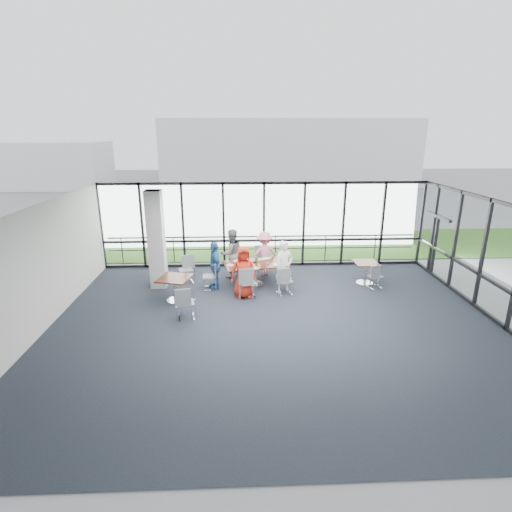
{
  "coord_description": "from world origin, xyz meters",
  "views": [
    {
      "loc": [
        -0.94,
        -9.54,
        4.97
      ],
      "look_at": [
        -0.4,
        2.72,
        1.1
      ],
      "focal_mm": 28.0,
      "sensor_mm": 36.0,
      "label": 1
    }
  ],
  "objects_px": {
    "diner_near_right": "(284,267)",
    "chair_main_end": "(210,276)",
    "chair_main_nr": "(285,281)",
    "side_table_left": "(174,281)",
    "chair_main_fr": "(261,260)",
    "main_table": "(256,267)",
    "diner_far_right": "(265,254)",
    "side_table_right": "(366,266)",
    "chair_spare_r": "(375,276)",
    "structural_column": "(156,240)",
    "chair_main_fl": "(236,264)",
    "diner_end": "(215,265)",
    "chair_main_nl": "(248,282)",
    "chair_spare_la": "(186,303)",
    "diner_near_left": "(243,272)",
    "diner_far_left": "(231,253)",
    "chair_spare_lb": "(186,270)"
  },
  "relations": [
    {
      "from": "chair_main_nr",
      "to": "chair_main_fl",
      "type": "distance_m",
      "value": 2.33
    },
    {
      "from": "diner_far_left",
      "to": "chair_main_fr",
      "type": "distance_m",
      "value": 1.18
    },
    {
      "from": "chair_main_fr",
      "to": "chair_main_nl",
      "type": "bearing_deg",
      "value": 74.16
    },
    {
      "from": "diner_near_right",
      "to": "chair_spare_la",
      "type": "xyz_separation_m",
      "value": [
        -2.9,
        -1.79,
        -0.38
      ]
    },
    {
      "from": "chair_main_fl",
      "to": "structural_column",
      "type": "bearing_deg",
      "value": 11.73
    },
    {
      "from": "side_table_right",
      "to": "chair_spare_la",
      "type": "relative_size",
      "value": 0.87
    },
    {
      "from": "chair_main_nl",
      "to": "chair_main_nr",
      "type": "bearing_deg",
      "value": -3.58
    },
    {
      "from": "chair_main_nl",
      "to": "chair_main_fr",
      "type": "xyz_separation_m",
      "value": [
        0.52,
        2.23,
        -0.02
      ]
    },
    {
      "from": "chair_spare_la",
      "to": "diner_end",
      "type": "bearing_deg",
      "value": 62.2
    },
    {
      "from": "main_table",
      "to": "chair_main_fl",
      "type": "relative_size",
      "value": 2.7
    },
    {
      "from": "diner_near_right",
      "to": "side_table_right",
      "type": "bearing_deg",
      "value": -12.09
    },
    {
      "from": "chair_main_nr",
      "to": "side_table_left",
      "type": "bearing_deg",
      "value": 171.13
    },
    {
      "from": "side_table_left",
      "to": "chair_main_nl",
      "type": "height_order",
      "value": "chair_main_nl"
    },
    {
      "from": "diner_near_left",
      "to": "chair_spare_r",
      "type": "bearing_deg",
      "value": 0.81
    },
    {
      "from": "side_table_right",
      "to": "chair_spare_lb",
      "type": "bearing_deg",
      "value": 176.87
    },
    {
      "from": "chair_main_nr",
      "to": "chair_main_fl",
      "type": "relative_size",
      "value": 1.06
    },
    {
      "from": "chair_spare_lb",
      "to": "chair_spare_r",
      "type": "distance_m",
      "value": 6.3
    },
    {
      "from": "main_table",
      "to": "chair_main_end",
      "type": "distance_m",
      "value": 1.57
    },
    {
      "from": "diner_far_right",
      "to": "diner_end",
      "type": "distance_m",
      "value": 2.06
    },
    {
      "from": "structural_column",
      "to": "diner_end",
      "type": "bearing_deg",
      "value": -6.56
    },
    {
      "from": "main_table",
      "to": "chair_main_fl",
      "type": "distance_m",
      "value": 1.14
    },
    {
      "from": "diner_near_right",
      "to": "chair_spare_r",
      "type": "relative_size",
      "value": 2.11
    },
    {
      "from": "structural_column",
      "to": "chair_main_end",
      "type": "height_order",
      "value": "structural_column"
    },
    {
      "from": "diner_far_right",
      "to": "diner_near_right",
      "type": "bearing_deg",
      "value": 97.45
    },
    {
      "from": "side_table_right",
      "to": "chair_main_end",
      "type": "xyz_separation_m",
      "value": [
        -5.23,
        -0.28,
        -0.18
      ]
    },
    {
      "from": "chair_main_fr",
      "to": "structural_column",
      "type": "bearing_deg",
      "value": 16.24
    },
    {
      "from": "chair_main_end",
      "to": "chair_spare_lb",
      "type": "xyz_separation_m",
      "value": [
        -0.83,
        0.61,
        0.02
      ]
    },
    {
      "from": "diner_end",
      "to": "chair_main_nl",
      "type": "xyz_separation_m",
      "value": [
        1.06,
        -0.84,
        -0.29
      ]
    },
    {
      "from": "chair_main_fr",
      "to": "chair_main_end",
      "type": "bearing_deg",
      "value": 37.74
    },
    {
      "from": "structural_column",
      "to": "chair_main_fr",
      "type": "height_order",
      "value": "structural_column"
    },
    {
      "from": "main_table",
      "to": "diner_far_right",
      "type": "distance_m",
      "value": 1.01
    },
    {
      "from": "diner_near_left",
      "to": "diner_far_left",
      "type": "relative_size",
      "value": 0.94
    },
    {
      "from": "diner_near_right",
      "to": "chair_spare_r",
      "type": "height_order",
      "value": "diner_near_right"
    },
    {
      "from": "diner_near_right",
      "to": "chair_main_end",
      "type": "height_order",
      "value": "diner_near_right"
    },
    {
      "from": "diner_far_right",
      "to": "chair_spare_r",
      "type": "relative_size",
      "value": 1.99
    },
    {
      "from": "chair_main_nl",
      "to": "chair_main_fr",
      "type": "relative_size",
      "value": 1.04
    },
    {
      "from": "chair_spare_la",
      "to": "diner_near_left",
      "type": "bearing_deg",
      "value": 30.89
    },
    {
      "from": "diner_end",
      "to": "chair_main_nr",
      "type": "relative_size",
      "value": 1.77
    },
    {
      "from": "structural_column",
      "to": "chair_spare_la",
      "type": "distance_m",
      "value": 2.93
    },
    {
      "from": "chair_main_end",
      "to": "chair_spare_r",
      "type": "distance_m",
      "value": 5.42
    },
    {
      "from": "main_table",
      "to": "diner_far_right",
      "type": "bearing_deg",
      "value": 56.0
    },
    {
      "from": "chair_spare_lb",
      "to": "diner_far_right",
      "type": "bearing_deg",
      "value": 174.11
    },
    {
      "from": "side_table_right",
      "to": "chair_spare_r",
      "type": "relative_size",
      "value": 1.0
    },
    {
      "from": "side_table_left",
      "to": "diner_far_right",
      "type": "xyz_separation_m",
      "value": [
        2.86,
        2.17,
        0.15
      ]
    },
    {
      "from": "side_table_left",
      "to": "diner_near_right",
      "type": "distance_m",
      "value": 3.43
    },
    {
      "from": "diner_end",
      "to": "chair_main_fr",
      "type": "xyz_separation_m",
      "value": [
        1.58,
        1.39,
        -0.31
      ]
    },
    {
      "from": "side_table_right",
      "to": "chair_main_nl",
      "type": "bearing_deg",
      "value": -165.68
    },
    {
      "from": "diner_near_right",
      "to": "chair_main_fr",
      "type": "height_order",
      "value": "diner_near_right"
    },
    {
      "from": "side_table_left",
      "to": "chair_main_nl",
      "type": "distance_m",
      "value": 2.23
    },
    {
      "from": "chair_main_nr",
      "to": "chair_main_end",
      "type": "height_order",
      "value": "chair_main_nr"
    }
  ]
}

